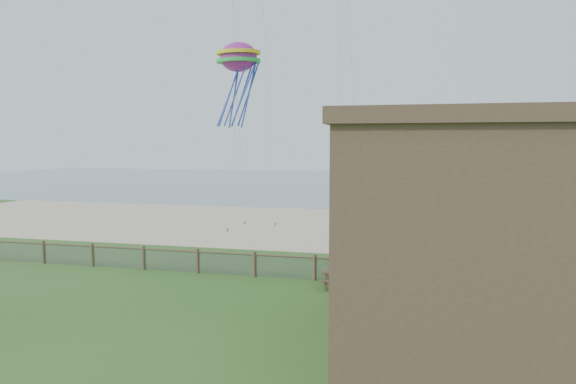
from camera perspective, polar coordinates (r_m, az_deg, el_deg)
ground at (r=20.23m, az=-8.83°, el=-13.52°), size 160.00×160.00×0.00m
sand_beach at (r=40.89m, az=2.85°, el=-3.75°), size 72.00×20.00×0.02m
ocean at (r=84.27m, az=8.28°, el=0.97°), size 160.00×68.00×0.02m
chainlink_fence at (r=25.51m, az=-3.73°, el=-8.16°), size 36.20×0.20×1.25m
motel_deck at (r=24.25m, az=26.86°, el=-10.22°), size 15.00×2.00×0.50m
picnic_table at (r=23.69m, az=6.03°, el=-9.67°), size 1.82×1.38×0.76m
octopus_kite at (r=34.70m, az=-5.51°, el=12.13°), size 3.17×2.37×6.15m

